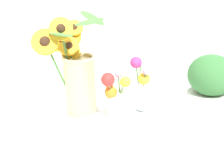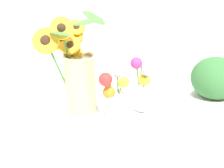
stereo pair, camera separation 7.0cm
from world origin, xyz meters
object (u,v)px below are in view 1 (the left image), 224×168
at_px(vase_small_center, 117,100).
at_px(vase_bulb_right, 141,86).
at_px(potted_plant, 210,83).
at_px(mason_jar_sunflowers, 77,74).
at_px(serving_tray, 112,115).

height_order(vase_small_center, vase_bulb_right, vase_bulb_right).
xyz_separation_m(vase_small_center, potted_plant, (0.36, 0.04, 0.01)).
relative_size(mason_jar_sunflowers, potted_plant, 1.59).
distance_m(serving_tray, mason_jar_sunflowers, 0.19).
bearing_deg(vase_bulb_right, mason_jar_sunflowers, 167.94).
distance_m(mason_jar_sunflowers, vase_bulb_right, 0.23).
bearing_deg(potted_plant, vase_small_center, -173.93).
bearing_deg(potted_plant, serving_tray, 176.02).
height_order(serving_tray, vase_small_center, vase_small_center).
relative_size(mason_jar_sunflowers, vase_small_center, 1.93).
height_order(vase_bulb_right, potted_plant, vase_bulb_right).
xyz_separation_m(serving_tray, potted_plant, (0.36, -0.03, 0.10)).
bearing_deg(vase_bulb_right, serving_tray, 173.71).
relative_size(vase_small_center, vase_bulb_right, 0.89).
bearing_deg(mason_jar_sunflowers, serving_tray, -16.99).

